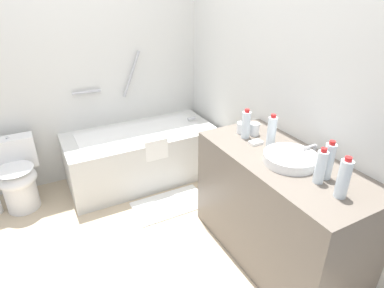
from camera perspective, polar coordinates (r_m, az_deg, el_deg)
ground_plane at (r=2.60m, az=-11.79°, el=-19.75°), size 3.79×3.79×0.00m
wall_back_tiled at (r=3.31m, az=-21.42°, el=13.76°), size 3.04×0.10×2.45m
wall_right_mirror at (r=2.57m, az=16.43°, el=11.28°), size 0.10×3.19×2.45m
bathtub at (r=3.36m, az=-8.82°, el=-1.68°), size 1.48×0.69×1.26m
toilet at (r=3.28m, az=-28.55°, el=-5.00°), size 0.40×0.47×0.64m
vanity_counter at (r=2.42m, az=14.83°, el=-11.07°), size 0.59×1.28×0.82m
sink_basin at (r=2.15m, az=16.96°, el=-2.46°), size 0.34×0.34×0.06m
sink_faucet at (r=2.28m, az=20.61°, el=-1.13°), size 0.12×0.15×0.09m
water_bottle_0 at (r=1.97m, az=21.76°, el=-3.73°), size 0.06×0.06×0.22m
water_bottle_1 at (r=2.31m, az=13.89°, el=2.18°), size 0.06×0.06×0.24m
water_bottle_2 at (r=2.02m, az=22.95°, el=-2.78°), size 0.06×0.06×0.24m
water_bottle_3 at (r=1.88m, az=25.21°, el=-5.53°), size 0.07×0.07×0.24m
water_bottle_4 at (r=2.40m, az=9.52°, el=3.42°), size 0.06×0.06×0.22m
drinking_glass_0 at (r=2.50m, az=8.79°, el=2.86°), size 0.08×0.08×0.08m
drinking_glass_1 at (r=2.48m, az=10.95°, el=2.60°), size 0.08×0.08×0.09m
soap_dish at (r=2.35m, az=11.19°, el=0.25°), size 0.09×0.06×0.02m
bath_mat at (r=3.07m, az=-3.88°, el=-10.53°), size 0.67×0.38×0.01m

